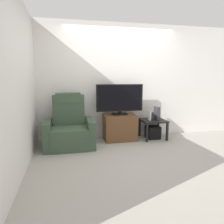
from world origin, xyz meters
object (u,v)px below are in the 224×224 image
side_table (153,123)px  book_middle (152,116)px  television (120,99)px  tv_stand (120,127)px  book_leftmost (150,116)px  recliner_armchair (69,129)px  game_console (157,113)px  subwoofer_box (153,132)px

side_table → book_middle: book_middle is taller
television → book_middle: bearing=-6.4°
tv_stand → television: 0.64m
television → book_leftmost: 0.79m
recliner_armchair → side_table: bearing=5.6°
side_table → book_leftmost: (-0.10, -0.02, 0.17)m
recliner_armchair → game_console: size_ratio=3.62×
television → side_table: bearing=-4.6°
book_middle → game_console: 0.15m
book_middle → television: bearing=173.6°
book_leftmost → game_console: bearing=9.0°
recliner_armchair → subwoofer_box: (1.89, 0.19, -0.23)m
subwoofer_box → game_console: (0.09, 0.01, 0.44)m
television → recliner_armchair: (-1.11, -0.25, -0.56)m
subwoofer_box → book_middle: book_middle is taller
recliner_armchair → book_leftmost: (1.79, 0.17, 0.17)m
television → game_console: television is taller
television → recliner_armchair: 1.27m
recliner_armchair → book_middle: (1.85, 0.17, 0.16)m
book_middle → tv_stand: bearing=175.1°
tv_stand → recliner_armchair: bearing=-168.3°
recliner_armchair → game_console: bearing=5.6°
side_table → book_middle: 0.17m
television → book_middle: (0.73, -0.08, -0.40)m
tv_stand → book_leftmost: 0.73m
side_table → tv_stand: bearing=176.8°
game_console → side_table: bearing=-173.7°
book_middle → subwoofer_box: bearing=23.4°
subwoofer_box → book_leftmost: (-0.10, -0.02, 0.40)m
television → recliner_armchair: bearing=-167.3°
game_console → tv_stand: bearing=177.8°
book_leftmost → book_middle: size_ratio=1.16×
television → book_middle: 0.84m
book_leftmost → television: bearing=173.1°
tv_stand → book_middle: (0.73, -0.06, 0.24)m
book_middle → game_console: size_ratio=0.60×
side_table → television: bearing=175.4°
tv_stand → recliner_armchair: 1.14m
book_middle → game_console: game_console is taller
side_table → book_middle: size_ratio=3.03×
game_console → book_middle: bearing=-167.6°
recliner_armchair → game_console: recliner_armchair is taller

